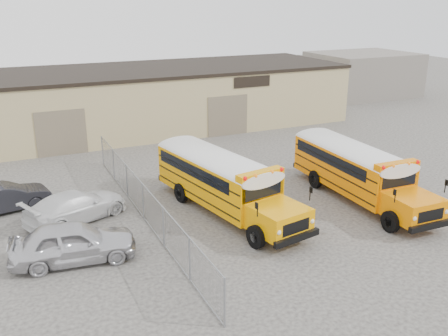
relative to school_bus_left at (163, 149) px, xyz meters
name	(u,v)px	position (x,y,z in m)	size (l,w,h in m)	color
ground	(287,221)	(3.27, -8.22, -1.65)	(120.00, 120.00, 0.00)	#373432
warehouse	(156,97)	(3.27, 11.77, 0.73)	(30.20, 10.20, 4.67)	tan
chainlink_fence	(143,201)	(-2.73, -5.22, -0.74)	(0.07, 18.07, 1.81)	gray
distant_building_right	(362,74)	(27.27, 15.78, 0.55)	(10.00, 8.00, 4.40)	gray
school_bus_left	(163,149)	(0.00, 0.00, 0.00)	(4.08, 9.98, 2.84)	#F79D00
school_bus_right	(297,140)	(8.14, -1.42, -0.03)	(2.67, 9.61, 2.80)	orange
tarp_bundle	(273,207)	(2.56, -8.12, -0.85)	(1.34, 1.28, 1.56)	black
car_silver	(73,242)	(-6.33, -7.92, -0.83)	(1.93, 4.80, 1.64)	silver
car_white	(76,206)	(-5.59, -4.05, -0.94)	(1.98, 4.87, 1.41)	silver
car_dark	(5,198)	(-8.56, -1.52, -0.95)	(1.48, 4.24, 1.40)	black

